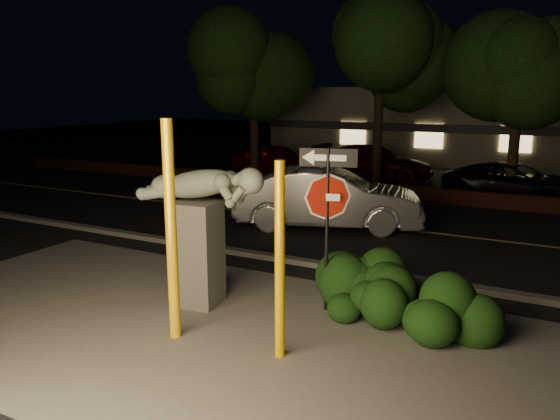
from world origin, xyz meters
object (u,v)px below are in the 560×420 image
at_px(parked_car_darkred, 373,163).
at_px(signpost, 327,197).
at_px(yellow_pole_left, 171,233).
at_px(parked_car_dark, 513,182).
at_px(parked_car_red, 277,161).
at_px(silver_sedan, 328,198).
at_px(sculpture, 199,220).
at_px(yellow_pole_right, 280,262).

bearing_deg(parked_car_darkred, signpost, -166.99).
distance_m(yellow_pole_left, parked_car_dark, 14.89).
xyz_separation_m(parked_car_red, parked_car_darkred, (4.09, 1.25, 0.01)).
height_order(signpost, silver_sedan, signpost).
bearing_deg(parked_car_darkred, parked_car_dark, -111.49).
bearing_deg(sculpture, yellow_pole_left, -79.62).
bearing_deg(silver_sedan, signpost, -176.55).
distance_m(sculpture, parked_car_dark, 13.74).
xyz_separation_m(yellow_pole_left, yellow_pole_right, (1.75, 0.19, -0.26)).
height_order(sculpture, silver_sedan, sculpture).
bearing_deg(parked_car_dark, yellow_pole_left, 175.30).
distance_m(parked_car_darkred, parked_car_dark, 6.18).
xyz_separation_m(signpost, parked_car_red, (-7.94, 13.11, -1.30)).
height_order(silver_sedan, parked_car_red, silver_sedan).
distance_m(signpost, parked_car_red, 15.38).
xyz_separation_m(sculpture, parked_car_red, (-5.84, 13.90, -0.83)).
xyz_separation_m(yellow_pole_left, signpost, (1.66, 2.10, 0.33)).
distance_m(signpost, silver_sedan, 6.11).
bearing_deg(sculpture, signpost, 12.43).
relative_size(signpost, sculpture, 1.12).
distance_m(yellow_pole_left, parked_car_darkred, 16.63).
xyz_separation_m(yellow_pole_right, signpost, (-0.09, 1.91, 0.59)).
bearing_deg(silver_sedan, parked_car_darkred, -8.87).
relative_size(yellow_pole_left, silver_sedan, 0.66).
distance_m(yellow_pole_right, signpost, 2.00).
relative_size(silver_sedan, parked_car_dark, 1.10).
distance_m(signpost, parked_car_dark, 12.53).
relative_size(yellow_pole_left, parked_car_red, 0.79).
xyz_separation_m(yellow_pole_left, sculpture, (-0.44, 1.30, -0.13)).
height_order(yellow_pole_left, signpost, yellow_pole_left).
bearing_deg(parked_car_red, silver_sedan, -135.38).
bearing_deg(yellow_pole_left, parked_car_darkred, 97.57).
height_order(silver_sedan, parked_car_darkred, silver_sedan).
xyz_separation_m(sculpture, parked_car_dark, (4.08, 13.09, -0.92)).
bearing_deg(yellow_pole_left, parked_car_red, 112.43).
bearing_deg(silver_sedan, parked_car_dark, -51.16).
distance_m(yellow_pole_left, signpost, 2.70).
xyz_separation_m(yellow_pole_left, parked_car_darkred, (-2.19, 16.46, -0.96)).
distance_m(parked_car_red, parked_car_darkred, 4.28).
bearing_deg(yellow_pole_right, silver_sedan, 107.67).
relative_size(yellow_pole_left, parked_car_dark, 0.73).
distance_m(silver_sedan, parked_car_darkred, 8.95).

